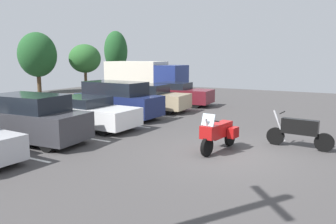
{
  "coord_description": "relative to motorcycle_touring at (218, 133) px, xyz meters",
  "views": [
    {
      "loc": [
        -10.25,
        -3.36,
        3.19
      ],
      "look_at": [
        0.9,
        2.83,
        1.06
      ],
      "focal_mm": 35.67,
      "sensor_mm": 36.0,
      "label": 1
    }
  ],
  "objects": [
    {
      "name": "car_white",
      "position": [
        0.76,
        6.5,
        0.04
      ],
      "size": [
        2.06,
        4.73,
        1.39
      ],
      "color": "white",
      "rests_on": "ground"
    },
    {
      "name": "tree_right",
      "position": [
        18.7,
        18.74,
        3.1
      ],
      "size": [
        2.49,
        2.49,
        5.88
      ],
      "color": "#4C3823",
      "rests_on": "ground"
    },
    {
      "name": "ground",
      "position": [
        -0.17,
        -0.49,
        -0.7
      ],
      "size": [
        44.0,
        44.0,
        0.1
      ],
      "primitive_type": "cube",
      "color": "#423F3F"
    },
    {
      "name": "car_navy",
      "position": [
        3.42,
        6.85,
        0.3
      ],
      "size": [
        2.05,
        4.75,
        1.9
      ],
      "color": "navy",
      "rests_on": "ground"
    },
    {
      "name": "car_tan",
      "position": [
        6.22,
        6.63,
        0.1
      ],
      "size": [
        2.09,
        4.67,
        1.56
      ],
      "color": "tan",
      "rests_on": "ground"
    },
    {
      "name": "parking_stripes",
      "position": [
        -2.21,
        6.53,
        -0.65
      ],
      "size": [
        25.88,
        5.03,
        0.01
      ],
      "color": "silver",
      "rests_on": "ground"
    },
    {
      "name": "tree_center_right",
      "position": [
        13.49,
        18.37,
        2.33
      ],
      "size": [
        2.96,
        2.96,
        4.33
      ],
      "color": "#4C3823",
      "rests_on": "ground"
    },
    {
      "name": "box_truck",
      "position": [
        11.66,
        10.49,
        0.87
      ],
      "size": [
        2.29,
        6.45,
        2.8
      ],
      "color": "navy",
      "rests_on": "ground"
    },
    {
      "name": "car_maroon",
      "position": [
        9.02,
        6.32,
        0.08
      ],
      "size": [
        2.15,
        4.79,
        1.49
      ],
      "color": "maroon",
      "rests_on": "ground"
    },
    {
      "name": "car_charcoal",
      "position": [
        -2.19,
        6.53,
        0.24
      ],
      "size": [
        2.1,
        4.33,
        1.79
      ],
      "color": "#38383D",
      "rests_on": "ground"
    },
    {
      "name": "tree_rear",
      "position": [
        9.83,
        20.45,
        2.68
      ],
      "size": [
        3.28,
        3.28,
        5.27
      ],
      "color": "#4C3823",
      "rests_on": "ground"
    },
    {
      "name": "motorcycle_second",
      "position": [
        1.77,
        -2.33,
        -0.04
      ],
      "size": [
        0.62,
        2.27,
        1.28
      ],
      "color": "black",
      "rests_on": "ground"
    },
    {
      "name": "motorcycle_touring",
      "position": [
        0.0,
        0.0,
        0.0
      ],
      "size": [
        2.26,
        0.95,
        1.39
      ],
      "color": "black",
      "rests_on": "ground"
    }
  ]
}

